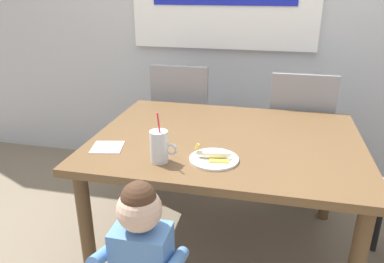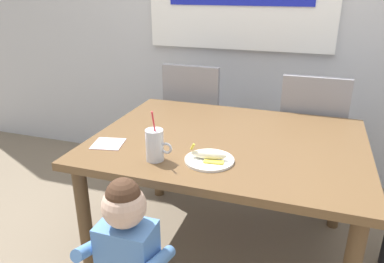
{
  "view_description": "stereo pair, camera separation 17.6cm",
  "coord_description": "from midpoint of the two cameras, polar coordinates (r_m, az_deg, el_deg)",
  "views": [
    {
      "loc": [
        0.22,
        -1.82,
        1.49
      ],
      "look_at": [
        -0.17,
        -0.11,
        0.79
      ],
      "focal_mm": 34.36,
      "sensor_mm": 36.0,
      "label": 1
    },
    {
      "loc": [
        0.39,
        -1.77,
        1.49
      ],
      "look_at": [
        -0.17,
        -0.11,
        0.79
      ],
      "focal_mm": 34.36,
      "sensor_mm": 36.0,
      "label": 2
    }
  ],
  "objects": [
    {
      "name": "ground_plane",
      "position": [
        2.35,
        7.25,
        -17.76
      ],
      "size": [
        24.0,
        24.0,
        0.0
      ],
      "primitive_type": "plane",
      "color": "#7A6B56"
    },
    {
      "name": "snack_plate",
      "position": [
        1.71,
        5.68,
        -4.5
      ],
      "size": [
        0.23,
        0.23,
        0.01
      ],
      "primitive_type": "cylinder",
      "color": "white",
      "rests_on": "dining_table"
    },
    {
      "name": "dining_chair_right",
      "position": [
        2.69,
        19.74,
        -0.2
      ],
      "size": [
        0.44,
        0.44,
        0.96
      ],
      "rotation": [
        0.0,
        0.0,
        3.14
      ],
      "color": "gray",
      "rests_on": "ground"
    },
    {
      "name": "dining_chair_left",
      "position": [
        2.85,
        2.32,
        2.31
      ],
      "size": [
        0.44,
        0.45,
        0.96
      ],
      "rotation": [
        0.0,
        0.0,
        3.14
      ],
      "color": "gray",
      "rests_on": "ground"
    },
    {
      "name": "toddler_standing",
      "position": [
        1.52,
        -6.6,
        -17.83
      ],
      "size": [
        0.33,
        0.24,
        0.84
      ],
      "color": "#3F4760",
      "rests_on": "ground"
    },
    {
      "name": "paper_napkin",
      "position": [
        1.91,
        -10.32,
        -1.93
      ],
      "size": [
        0.18,
        0.18,
        0.0
      ],
      "primitive_type": "cube",
      "rotation": [
        0.0,
        0.0,
        0.21
      ],
      "color": "silver",
      "rests_on": "dining_table"
    },
    {
      "name": "peeled_banana",
      "position": [
        1.7,
        5.63,
        -3.72
      ],
      "size": [
        0.17,
        0.11,
        0.07
      ],
      "rotation": [
        0.0,
        0.0,
        0.1
      ],
      "color": "#F4EAC6",
      "rests_on": "snack_plate"
    },
    {
      "name": "milk_cup",
      "position": [
        1.69,
        -2.8,
        -2.44
      ],
      "size": [
        0.13,
        0.08,
        0.25
      ],
      "color": "silver",
      "rests_on": "dining_table"
    },
    {
      "name": "dining_table",
      "position": [
        2.01,
        8.12,
        -3.41
      ],
      "size": [
        1.41,
        1.08,
        0.73
      ],
      "color": "brown",
      "rests_on": "ground"
    }
  ]
}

